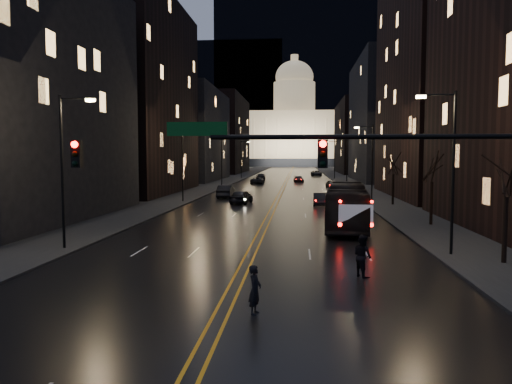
% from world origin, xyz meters
% --- Properties ---
extents(ground, '(900.00, 900.00, 0.00)m').
position_xyz_m(ground, '(0.00, 0.00, 0.00)').
color(ground, black).
rests_on(ground, ground).
extents(road, '(20.00, 320.00, 0.02)m').
position_xyz_m(road, '(0.00, 130.00, 0.01)').
color(road, black).
rests_on(road, ground).
extents(sidewalk_left, '(8.00, 320.00, 0.16)m').
position_xyz_m(sidewalk_left, '(-14.00, 130.00, 0.08)').
color(sidewalk_left, black).
rests_on(sidewalk_left, ground).
extents(sidewalk_right, '(8.00, 320.00, 0.16)m').
position_xyz_m(sidewalk_right, '(14.00, 130.00, 0.08)').
color(sidewalk_right, black).
rests_on(sidewalk_right, ground).
extents(center_line, '(0.62, 320.00, 0.01)m').
position_xyz_m(center_line, '(0.00, 130.00, 0.03)').
color(center_line, orange).
rests_on(center_line, road).
extents(building_left_near, '(12.00, 28.00, 22.00)m').
position_xyz_m(building_left_near, '(-21.00, 22.00, 11.00)').
color(building_left_near, black).
rests_on(building_left_near, ground).
extents(building_left_mid, '(12.00, 30.00, 28.00)m').
position_xyz_m(building_left_mid, '(-21.00, 54.00, 14.00)').
color(building_left_mid, black).
rests_on(building_left_mid, ground).
extents(building_left_far, '(12.00, 34.00, 20.00)m').
position_xyz_m(building_left_far, '(-21.00, 92.00, 10.00)').
color(building_left_far, black).
rests_on(building_left_far, ground).
extents(building_left_dist, '(12.00, 40.00, 24.00)m').
position_xyz_m(building_left_dist, '(-21.00, 140.00, 12.00)').
color(building_left_dist, black).
rests_on(building_left_dist, ground).
extents(building_right_tall, '(12.00, 30.00, 38.00)m').
position_xyz_m(building_right_tall, '(21.00, 50.00, 19.00)').
color(building_right_tall, black).
rests_on(building_right_tall, ground).
extents(building_right_mid, '(12.00, 34.00, 26.00)m').
position_xyz_m(building_right_mid, '(21.00, 92.00, 13.00)').
color(building_right_mid, black).
rests_on(building_right_mid, ground).
extents(building_right_dist, '(12.00, 40.00, 22.00)m').
position_xyz_m(building_right_dist, '(21.00, 140.00, 11.00)').
color(building_right_dist, black).
rests_on(building_right_dist, ground).
extents(mountain_ridge, '(520.00, 60.00, 130.00)m').
position_xyz_m(mountain_ridge, '(40.00, 380.00, 65.00)').
color(mountain_ridge, black).
rests_on(mountain_ridge, ground).
extents(capitol, '(90.00, 50.00, 58.50)m').
position_xyz_m(capitol, '(0.00, 250.00, 17.15)').
color(capitol, black).
rests_on(capitol, ground).
extents(traffic_signal, '(17.29, 0.45, 7.00)m').
position_xyz_m(traffic_signal, '(5.91, -0.00, 5.10)').
color(traffic_signal, black).
rests_on(traffic_signal, ground).
extents(streetlamp_right_near, '(2.13, 0.25, 9.00)m').
position_xyz_m(streetlamp_right_near, '(10.81, 10.00, 5.08)').
color(streetlamp_right_near, black).
rests_on(streetlamp_right_near, ground).
extents(streetlamp_left_near, '(2.13, 0.25, 9.00)m').
position_xyz_m(streetlamp_left_near, '(-10.81, 10.00, 5.08)').
color(streetlamp_left_near, black).
rests_on(streetlamp_left_near, ground).
extents(streetlamp_right_mid, '(2.13, 0.25, 9.00)m').
position_xyz_m(streetlamp_right_mid, '(10.81, 40.00, 5.08)').
color(streetlamp_right_mid, black).
rests_on(streetlamp_right_mid, ground).
extents(streetlamp_left_mid, '(2.13, 0.25, 9.00)m').
position_xyz_m(streetlamp_left_mid, '(-10.81, 40.00, 5.08)').
color(streetlamp_left_mid, black).
rests_on(streetlamp_left_mid, ground).
extents(streetlamp_right_far, '(2.13, 0.25, 9.00)m').
position_xyz_m(streetlamp_right_far, '(10.81, 70.00, 5.08)').
color(streetlamp_right_far, black).
rests_on(streetlamp_right_far, ground).
extents(streetlamp_left_far, '(2.13, 0.25, 9.00)m').
position_xyz_m(streetlamp_left_far, '(-10.81, 70.00, 5.08)').
color(streetlamp_left_far, black).
rests_on(streetlamp_left_far, ground).
extents(streetlamp_right_dist, '(2.13, 0.25, 9.00)m').
position_xyz_m(streetlamp_right_dist, '(10.81, 100.00, 5.08)').
color(streetlamp_right_dist, black).
rests_on(streetlamp_right_dist, ground).
extents(streetlamp_left_dist, '(2.13, 0.25, 9.00)m').
position_xyz_m(streetlamp_left_dist, '(-10.81, 100.00, 5.08)').
color(streetlamp_left_dist, black).
rests_on(streetlamp_left_dist, ground).
extents(tree_right_near, '(2.40, 2.40, 6.65)m').
position_xyz_m(tree_right_near, '(13.00, 8.00, 4.53)').
color(tree_right_near, black).
rests_on(tree_right_near, ground).
extents(tree_right_mid, '(2.40, 2.40, 6.65)m').
position_xyz_m(tree_right_mid, '(13.00, 22.00, 4.53)').
color(tree_right_mid, black).
rests_on(tree_right_mid, ground).
extents(tree_right_far, '(2.40, 2.40, 6.65)m').
position_xyz_m(tree_right_far, '(13.00, 38.00, 4.53)').
color(tree_right_far, black).
rests_on(tree_right_far, ground).
extents(bus, '(3.95, 12.51, 3.43)m').
position_xyz_m(bus, '(6.33, 20.46, 1.71)').
color(bus, black).
rests_on(bus, ground).
extents(oncoming_car_a, '(2.57, 5.00, 1.63)m').
position_xyz_m(oncoming_car_a, '(-3.89, 38.89, 0.81)').
color(oncoming_car_a, black).
rests_on(oncoming_car_a, ground).
extents(oncoming_car_b, '(1.80, 5.14, 1.69)m').
position_xyz_m(oncoming_car_b, '(-6.80, 46.44, 0.85)').
color(oncoming_car_b, black).
rests_on(oncoming_car_b, ground).
extents(oncoming_car_c, '(2.53, 5.15, 1.41)m').
position_xyz_m(oncoming_car_c, '(-5.39, 79.19, 0.70)').
color(oncoming_car_c, black).
rests_on(oncoming_car_c, ground).
extents(oncoming_car_d, '(2.49, 5.33, 1.51)m').
position_xyz_m(oncoming_car_d, '(-5.85, 93.78, 0.75)').
color(oncoming_car_d, black).
rests_on(oncoming_car_d, ground).
extents(receding_car_a, '(1.59, 4.27, 1.39)m').
position_xyz_m(receding_car_a, '(5.03, 37.66, 0.70)').
color(receding_car_a, black).
rests_on(receding_car_a, ground).
extents(receding_car_b, '(2.19, 4.51, 1.48)m').
position_xyz_m(receding_car_b, '(8.23, 65.93, 0.74)').
color(receding_car_b, black).
rests_on(receding_car_b, ground).
extents(receding_car_c, '(2.25, 4.72, 1.33)m').
position_xyz_m(receding_car_c, '(2.62, 84.50, 0.66)').
color(receding_car_c, black).
rests_on(receding_car_c, ground).
extents(receding_car_d, '(3.00, 5.80, 1.56)m').
position_xyz_m(receding_car_d, '(7.35, 117.40, 0.78)').
color(receding_car_d, black).
rests_on(receding_car_d, ground).
extents(pedestrian_a, '(0.55, 0.71, 1.74)m').
position_xyz_m(pedestrian_a, '(1.16, -0.80, 0.87)').
color(pedestrian_a, black).
rests_on(pedestrian_a, ground).
extents(pedestrian_b, '(0.94, 1.08, 1.95)m').
position_xyz_m(pedestrian_b, '(5.58, 5.00, 0.97)').
color(pedestrian_b, black).
rests_on(pedestrian_b, ground).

